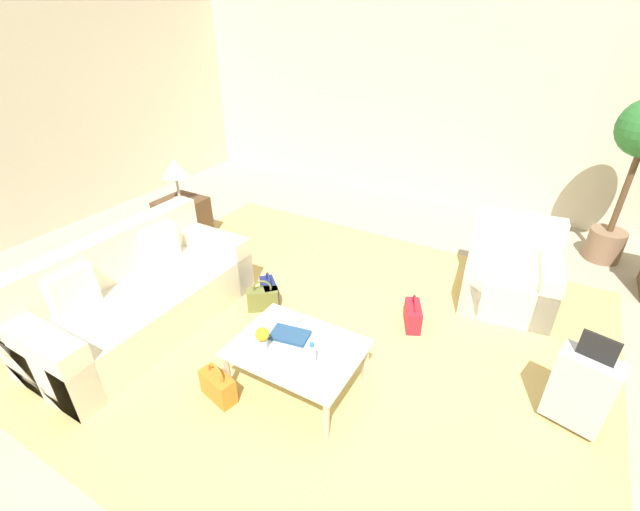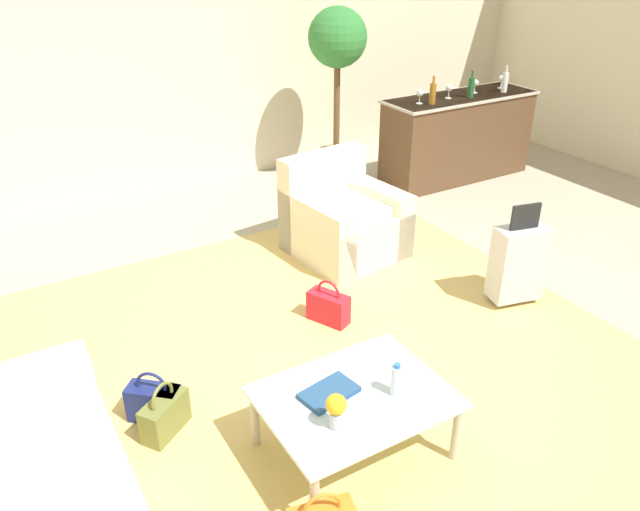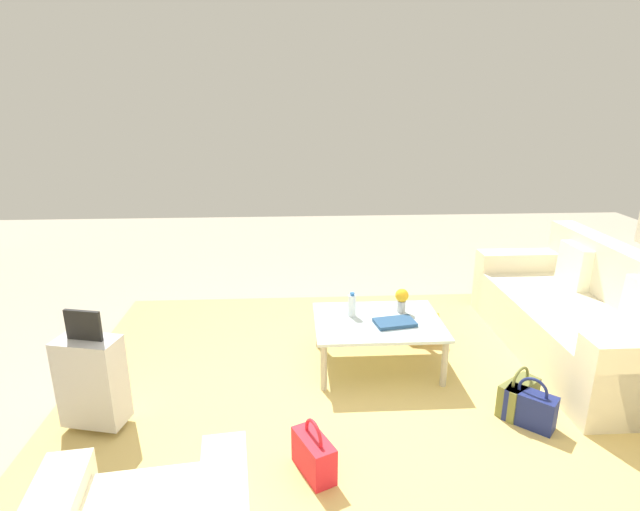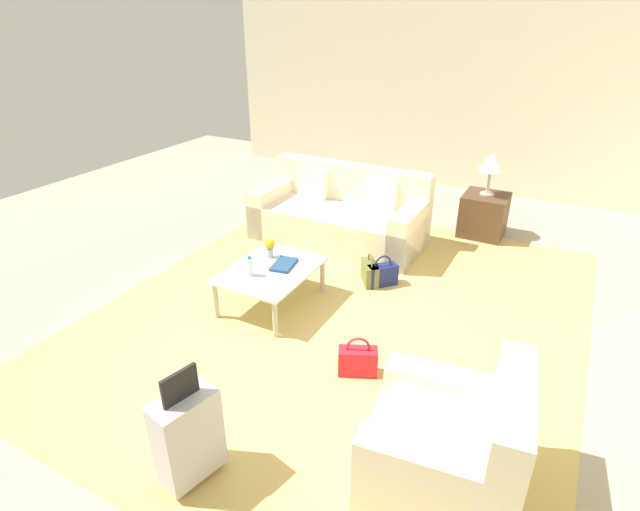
% 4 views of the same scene
% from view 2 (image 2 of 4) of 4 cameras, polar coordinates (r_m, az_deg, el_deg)
% --- Properties ---
extents(ground_plane, '(12.00, 12.00, 0.00)m').
position_cam_2_polar(ground_plane, '(4.27, 3.85, -11.27)').
color(ground_plane, '#A89E89').
extents(wall_back, '(10.24, 0.12, 3.10)m').
position_cam_2_polar(wall_back, '(7.11, -15.39, 17.75)').
color(wall_back, beige).
rests_on(wall_back, ground).
extents(area_rug, '(5.20, 4.40, 0.01)m').
position_cam_2_polar(area_rug, '(4.16, -4.75, -12.39)').
color(area_rug, tan).
rests_on(area_rug, ground).
extents(armchair, '(0.98, 0.99, 0.88)m').
position_cam_2_polar(armchair, '(5.72, 1.93, 3.17)').
color(armchair, beige).
rests_on(armchair, ground).
extents(coffee_table, '(1.02, 0.78, 0.41)m').
position_cam_2_polar(coffee_table, '(3.55, 3.21, -13.24)').
color(coffee_table, silver).
rests_on(coffee_table, ground).
extents(water_bottle, '(0.06, 0.06, 0.20)m').
position_cam_2_polar(water_bottle, '(3.49, 6.99, -11.25)').
color(water_bottle, silver).
rests_on(water_bottle, coffee_table).
extents(coffee_table_book, '(0.34, 0.24, 0.03)m').
position_cam_2_polar(coffee_table_book, '(3.51, 0.83, -12.43)').
color(coffee_table_book, navy).
rests_on(coffee_table_book, coffee_table).
extents(flower_vase, '(0.11, 0.11, 0.21)m').
position_cam_2_polar(flower_vase, '(3.25, 1.48, -13.81)').
color(flower_vase, '#B2B7BC').
rests_on(flower_vase, coffee_table).
extents(bar_console, '(1.87, 0.63, 0.98)m').
position_cam_2_polar(bar_console, '(7.62, 12.43, 10.60)').
color(bar_console, '#513823').
rests_on(bar_console, ground).
extents(wine_glass_leftmost, '(0.08, 0.08, 0.15)m').
position_cam_2_polar(wine_glass_leftmost, '(7.03, 9.13, 14.41)').
color(wine_glass_leftmost, silver).
rests_on(wine_glass_leftmost, bar_console).
extents(wine_glass_left_of_centre, '(0.08, 0.08, 0.15)m').
position_cam_2_polar(wine_glass_left_of_centre, '(7.32, 11.72, 14.72)').
color(wine_glass_left_of_centre, silver).
rests_on(wine_glass_left_of_centre, bar_console).
extents(wine_glass_right_of_centre, '(0.08, 0.08, 0.15)m').
position_cam_2_polar(wine_glass_right_of_centre, '(7.63, 14.01, 15.02)').
color(wine_glass_right_of_centre, silver).
rests_on(wine_glass_right_of_centre, bar_console).
extents(wine_glass_rightmost, '(0.08, 0.08, 0.15)m').
position_cam_2_polar(wine_glass_rightmost, '(7.94, 16.28, 15.22)').
color(wine_glass_rightmost, silver).
rests_on(wine_glass_rightmost, bar_console).
extents(wine_bottle_amber, '(0.07, 0.07, 0.30)m').
position_cam_2_polar(wine_bottle_amber, '(7.04, 10.26, 14.41)').
color(wine_bottle_amber, brown).
rests_on(wine_bottle_amber, bar_console).
extents(wine_bottle_green, '(0.07, 0.07, 0.30)m').
position_cam_2_polar(wine_bottle_green, '(7.40, 13.64, 14.74)').
color(wine_bottle_green, '#194C23').
rests_on(wine_bottle_green, bar_console).
extents(wine_bottle_clear, '(0.07, 0.07, 0.30)m').
position_cam_2_polar(wine_bottle_clear, '(7.77, 16.55, 14.99)').
color(wine_bottle_clear, silver).
rests_on(wine_bottle_clear, bar_console).
extents(suitcase_silver, '(0.44, 0.31, 0.85)m').
position_cam_2_polar(suitcase_silver, '(5.13, 17.64, -0.60)').
color(suitcase_silver, '#B7B7BC').
rests_on(suitcase_silver, ground).
extents(handbag_olive, '(0.34, 0.30, 0.36)m').
position_cam_2_polar(handbag_olive, '(3.92, -14.00, -13.96)').
color(handbag_olive, olive).
rests_on(handbag_olive, ground).
extents(handbag_navy, '(0.33, 0.32, 0.36)m').
position_cam_2_polar(handbag_navy, '(4.02, -14.93, -12.85)').
color(handbag_navy, navy).
rests_on(handbag_navy, ground).
extents(handbag_red, '(0.26, 0.35, 0.36)m').
position_cam_2_polar(handbag_red, '(4.75, 0.77, -4.72)').
color(handbag_red, red).
rests_on(handbag_red, ground).
extents(potted_ficus, '(0.64, 0.64, 1.96)m').
position_cam_2_polar(potted_ficus, '(7.10, 1.59, 16.88)').
color(potted_ficus, '#84664C').
rests_on(potted_ficus, ground).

